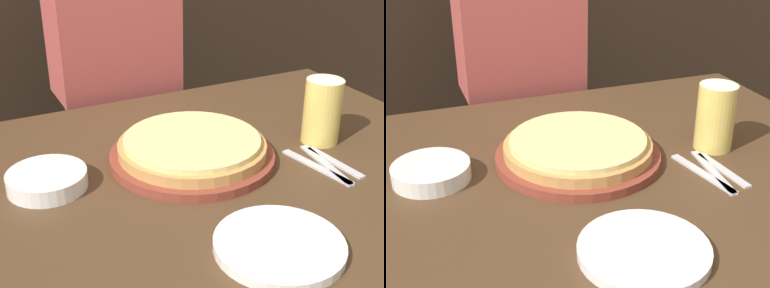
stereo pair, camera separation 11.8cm
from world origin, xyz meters
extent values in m
cylinder|color=brown|center=(0.02, 0.05, 0.76)|extent=(0.37, 0.37, 0.02)
cylinder|color=tan|center=(0.02, 0.05, 0.79)|extent=(0.33, 0.33, 0.02)
cylinder|color=#EAD184|center=(0.02, 0.05, 0.80)|extent=(0.30, 0.30, 0.01)
cylinder|color=#E5C65B|center=(0.34, 0.00, 0.83)|extent=(0.09, 0.09, 0.16)
cylinder|color=white|center=(0.34, 0.00, 0.90)|extent=(0.09, 0.09, 0.02)
cylinder|color=white|center=(0.00, -0.31, 0.76)|extent=(0.23, 0.23, 0.02)
cylinder|color=white|center=(-0.30, 0.07, 0.77)|extent=(0.16, 0.16, 0.04)
cube|color=silver|center=(0.24, -0.11, 0.76)|extent=(0.05, 0.19, 0.00)
cube|color=silver|center=(0.27, -0.11, 0.76)|extent=(0.04, 0.19, 0.00)
cube|color=silver|center=(0.29, -0.11, 0.76)|extent=(0.03, 0.17, 0.00)
cube|color=#33333D|center=(0.03, 0.61, 0.37)|extent=(0.29, 0.20, 0.73)
cube|color=#B74C47|center=(0.03, 0.61, 0.94)|extent=(0.37, 0.20, 0.42)
camera|label=1|loc=(-0.46, -0.91, 1.31)|focal=50.00mm
camera|label=2|loc=(-0.35, -0.95, 1.31)|focal=50.00mm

